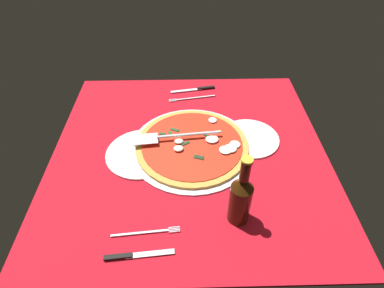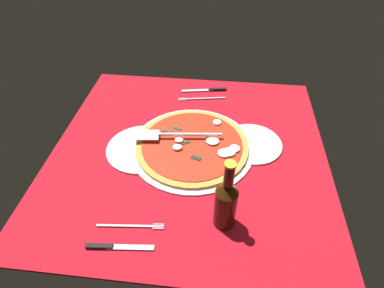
% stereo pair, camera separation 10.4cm
% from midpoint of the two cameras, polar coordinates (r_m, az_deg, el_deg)
% --- Properties ---
extents(ground_plane, '(0.91, 0.91, 0.01)m').
position_cam_midpoint_polar(ground_plane, '(1.05, -3.33, -1.60)').
color(ground_plane, '#B2111E').
extents(checker_pattern, '(0.91, 0.91, 0.00)m').
position_cam_midpoint_polar(checker_pattern, '(1.04, -3.34, -1.42)').
color(checker_pattern, silver).
rests_on(checker_pattern, ground_plane).
extents(pizza_pan, '(0.42, 0.42, 0.01)m').
position_cam_midpoint_polar(pizza_pan, '(1.05, -2.83, -0.71)').
color(pizza_pan, silver).
rests_on(pizza_pan, ground_plane).
extents(dinner_plate_left, '(0.24, 0.24, 0.01)m').
position_cam_midpoint_polar(dinner_plate_left, '(1.05, -12.12, -1.85)').
color(dinner_plate_left, silver).
rests_on(dinner_plate_left, ground_plane).
extents(dinner_plate_right, '(0.21, 0.21, 0.01)m').
position_cam_midpoint_polar(dinner_plate_right, '(1.09, 7.87, 0.89)').
color(dinner_plate_right, white).
rests_on(dinner_plate_right, ground_plane).
extents(pizza, '(0.38, 0.38, 0.03)m').
position_cam_midpoint_polar(pizza, '(1.04, -2.66, -0.25)').
color(pizza, gold).
rests_on(pizza, pizza_pan).
extents(pizza_server, '(0.30, 0.06, 0.01)m').
position_cam_midpoint_polar(pizza_server, '(1.05, -6.32, 1.32)').
color(pizza_server, silver).
rests_on(pizza_server, pizza).
extents(place_setting_near, '(0.20, 0.15, 0.01)m').
position_cam_midpoint_polar(place_setting_near, '(0.85, -13.35, -17.86)').
color(place_setting_near, white).
rests_on(place_setting_near, ground_plane).
extents(place_setting_far, '(0.21, 0.17, 0.01)m').
position_cam_midpoint_polar(place_setting_far, '(1.31, -1.83, 9.10)').
color(place_setting_far, silver).
rests_on(place_setting_far, ground_plane).
extents(beer_bottle, '(0.06, 0.06, 0.23)m').
position_cam_midpoint_polar(beer_bottle, '(0.80, 5.26, -10.06)').
color(beer_bottle, '#311907').
rests_on(beer_bottle, ground_plane).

